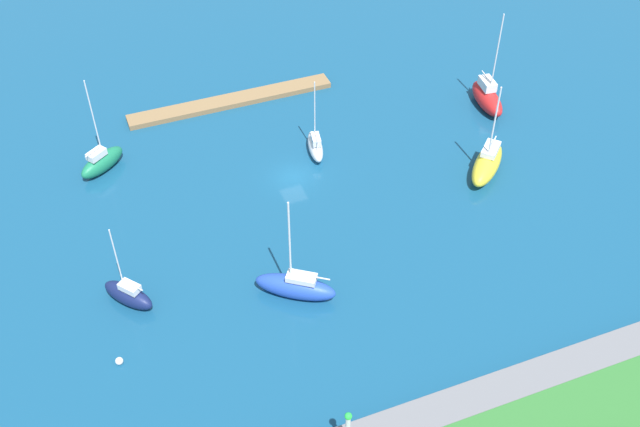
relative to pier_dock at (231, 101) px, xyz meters
name	(u,v)px	position (x,y,z in m)	size (l,w,h in m)	color
water	(293,177)	(-2.28, 15.74, -0.31)	(160.00, 160.00, 0.00)	navy
pier_dock	(231,101)	(0.00, 0.00, 0.00)	(24.86, 2.44, 0.62)	olive
breakwater	(432,416)	(-2.28, 47.47, 0.39)	(66.40, 2.88, 1.40)	slate
harbor_beacon	(348,426)	(4.82, 47.47, 3.24)	(0.56, 0.56, 3.73)	silver
sailboat_yellow_center_basin	(487,163)	(-21.80, 22.54, 1.04)	(7.26, 7.12, 11.11)	yellow
sailboat_green_mid_basin	(102,161)	(16.41, 7.20, 0.87)	(5.78, 4.87, 11.15)	#19724C
sailboat_red_lone_north	(487,97)	(-28.11, 11.80, 1.09)	(3.07, 7.11, 12.38)	red
sailboat_blue_off_beacon	(296,286)	(3.10, 31.46, 0.90)	(7.31, 6.02, 11.20)	#2347B2
sailboat_navy_far_south	(128,294)	(17.26, 26.88, 0.77)	(4.66, 5.20, 8.92)	#141E4C
sailboat_white_along_channel	(315,146)	(-5.95, 12.78, 0.76)	(2.48, 5.35, 9.11)	white
mooring_buoy_white	(119,361)	(19.33, 33.20, 0.02)	(0.66, 0.66, 0.66)	white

